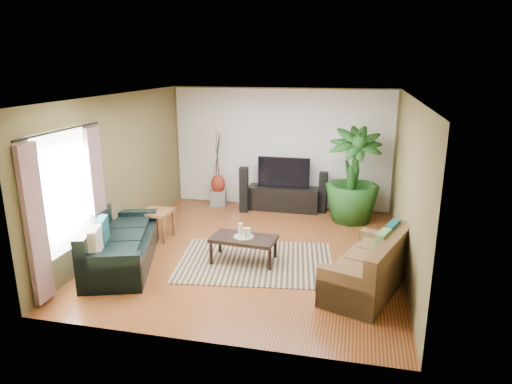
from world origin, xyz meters
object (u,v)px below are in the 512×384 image
(sofa_right, at_px, (368,262))
(tv_stand, at_px, (283,198))
(speaker_right, at_px, (323,192))
(potted_plant, at_px, (353,176))
(speaker_left, at_px, (244,190))
(vase, at_px, (218,184))
(coffee_table, at_px, (244,249))
(side_table, at_px, (158,224))
(television, at_px, (284,172))
(pedestal, at_px, (218,198))
(sofa_left, at_px, (122,240))

(sofa_right, distance_m, tv_stand, 3.89)
(speaker_right, height_order, potted_plant, potted_plant)
(speaker_left, height_order, vase, speaker_left)
(tv_stand, relative_size, speaker_left, 1.56)
(speaker_left, relative_size, potted_plant, 0.52)
(coffee_table, bearing_deg, tv_stand, 91.11)
(sofa_right, relative_size, side_table, 3.25)
(sofa_right, relative_size, tv_stand, 1.14)
(speaker_right, xyz_separation_m, side_table, (-2.91, -2.25, -0.18))
(coffee_table, height_order, tv_stand, tv_stand)
(speaker_left, distance_m, potted_plant, 2.40)
(television, relative_size, speaker_left, 1.14)
(speaker_left, bearing_deg, speaker_right, 6.49)
(tv_stand, distance_m, television, 0.61)
(sofa_right, xyz_separation_m, coffee_table, (-2.01, 0.53, -0.21))
(speaker_right, relative_size, pedestal, 2.62)
(sofa_left, height_order, side_table, sofa_left)
(sofa_right, distance_m, speaker_right, 3.56)
(speaker_right, xyz_separation_m, vase, (-2.42, 0.00, 0.05))
(speaker_right, bearing_deg, tv_stand, -172.22)
(television, bearing_deg, pedestal, 180.00)
(tv_stand, distance_m, potted_plant, 1.73)
(coffee_table, bearing_deg, side_table, 165.18)
(pedestal, xyz_separation_m, vase, (0.00, 0.00, 0.34))
(sofa_right, distance_m, vase, 4.80)
(coffee_table, distance_m, speaker_right, 3.11)
(potted_plant, relative_size, pedestal, 5.58)
(potted_plant, bearing_deg, side_table, -152.87)
(speaker_right, height_order, pedestal, speaker_right)
(coffee_table, relative_size, speaker_right, 1.16)
(sofa_left, relative_size, side_table, 3.87)
(speaker_left, relative_size, vase, 2.25)
(side_table, bearing_deg, sofa_right, -17.11)
(speaker_right, relative_size, vase, 2.04)
(television, relative_size, vase, 2.57)
(tv_stand, bearing_deg, sofa_left, -121.36)
(coffee_table, height_order, television, television)
(sofa_right, distance_m, potted_plant, 3.06)
(coffee_table, bearing_deg, pedestal, 119.68)
(speaker_right, xyz_separation_m, pedestal, (-2.42, 0.00, -0.28))
(coffee_table, relative_size, television, 0.92)
(tv_stand, relative_size, television, 1.36)
(television, xyz_separation_m, vase, (-1.54, 0.00, -0.36))
(coffee_table, relative_size, pedestal, 3.02)
(speaker_left, xyz_separation_m, vase, (-0.70, 0.33, 0.01))
(pedestal, bearing_deg, sofa_left, -99.70)
(tv_stand, relative_size, side_table, 2.85)
(speaker_left, distance_m, pedestal, 0.84)
(television, xyz_separation_m, speaker_right, (0.88, 0.00, -0.41))
(sofa_right, xyz_separation_m, speaker_right, (-0.94, 3.44, 0.04))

